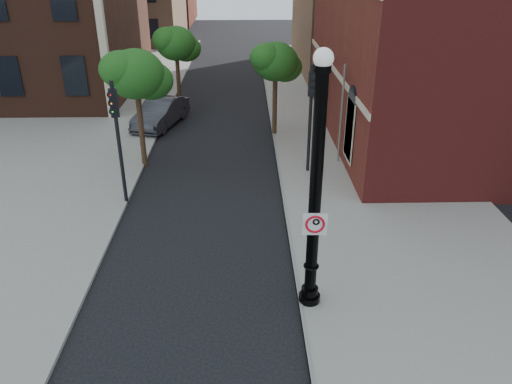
{
  "coord_description": "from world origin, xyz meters",
  "views": [
    {
      "loc": [
        0.56,
        -10.77,
        8.93
      ],
      "look_at": [
        0.86,
        2.0,
        2.63
      ],
      "focal_mm": 35.0,
      "sensor_mm": 36.0,
      "label": 1
    }
  ],
  "objects_px": {
    "lamppost": "(315,201)",
    "no_parking_sign": "(315,224)",
    "traffic_signal_right": "(311,102)",
    "parked_car": "(161,113)",
    "traffic_signal_left": "(116,124)"
  },
  "relations": [
    {
      "from": "traffic_signal_right",
      "to": "lamppost",
      "type": "bearing_deg",
      "value": -89.39
    },
    {
      "from": "parked_car",
      "to": "traffic_signal_right",
      "type": "bearing_deg",
      "value": -25.6
    },
    {
      "from": "lamppost",
      "to": "parked_car",
      "type": "distance_m",
      "value": 16.88
    },
    {
      "from": "traffic_signal_left",
      "to": "parked_car",
      "type": "bearing_deg",
      "value": 72.92
    },
    {
      "from": "lamppost",
      "to": "traffic_signal_right",
      "type": "bearing_deg",
      "value": 83.61
    },
    {
      "from": "lamppost",
      "to": "no_parking_sign",
      "type": "relative_size",
      "value": 11.11
    },
    {
      "from": "lamppost",
      "to": "traffic_signal_right",
      "type": "distance_m",
      "value": 8.97
    },
    {
      "from": "traffic_signal_left",
      "to": "lamppost",
      "type": "bearing_deg",
      "value": -61.31
    },
    {
      "from": "parked_car",
      "to": "traffic_signal_right",
      "type": "height_order",
      "value": "traffic_signal_right"
    },
    {
      "from": "parked_car",
      "to": "lamppost",
      "type": "bearing_deg",
      "value": -51.6
    },
    {
      "from": "no_parking_sign",
      "to": "traffic_signal_right",
      "type": "bearing_deg",
      "value": 85.54
    },
    {
      "from": "no_parking_sign",
      "to": "traffic_signal_right",
      "type": "height_order",
      "value": "traffic_signal_right"
    },
    {
      "from": "traffic_signal_left",
      "to": "no_parking_sign",
      "type": "bearing_deg",
      "value": -62.09
    },
    {
      "from": "no_parking_sign",
      "to": "parked_car",
      "type": "distance_m",
      "value": 16.98
    },
    {
      "from": "no_parking_sign",
      "to": "traffic_signal_left",
      "type": "height_order",
      "value": "traffic_signal_left"
    }
  ]
}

